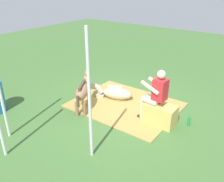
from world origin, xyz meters
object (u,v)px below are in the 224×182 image
object	(u,v)px
hay_bale	(160,114)
tent_pole_left	(89,98)
pony_lying	(114,93)
soda_bottle	(189,120)
pony_standing	(83,90)
person_seated	(155,93)

from	to	relation	value
hay_bale	tent_pole_left	xyz separation A→B (m)	(0.56, 1.89, 1.04)
pony_lying	soda_bottle	world-z (taller)	pony_lying
soda_bottle	pony_standing	bearing A→B (deg)	18.99
person_seated	soda_bottle	bearing A→B (deg)	-158.94
hay_bale	person_seated	bearing A→B (deg)	-3.33
pony_lying	person_seated	bearing A→B (deg)	164.91
pony_lying	tent_pole_left	size ratio (longest dim) A/B	0.52
hay_bale	soda_bottle	bearing A→B (deg)	-153.40
pony_lying	soda_bottle	distance (m)	2.32
soda_bottle	hay_bale	bearing A→B (deg)	26.60
person_seated	tent_pole_left	size ratio (longest dim) A/B	0.53
pony_standing	tent_pole_left	world-z (taller)	tent_pole_left
tent_pole_left	hay_bale	bearing A→B (deg)	-106.55
hay_bale	tent_pole_left	size ratio (longest dim) A/B	0.30
pony_standing	pony_lying	xyz separation A→B (m)	(-0.30, -1.00, -0.38)
hay_bale	soda_bottle	world-z (taller)	hay_bale
pony_standing	tent_pole_left	xyz separation A→B (m)	(-1.41, 1.31, 0.72)
pony_standing	soda_bottle	size ratio (longest dim) A/B	4.09
person_seated	pony_standing	world-z (taller)	person_seated
hay_bale	person_seated	distance (m)	0.54
hay_bale	soda_bottle	xyz separation A→B (m)	(-0.64, -0.32, -0.11)
hay_bale	pony_standing	distance (m)	2.08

